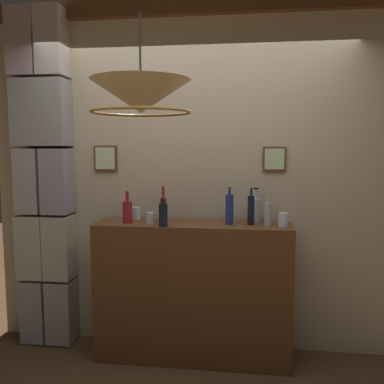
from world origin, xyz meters
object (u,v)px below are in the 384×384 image
liquor_bottle_rye (163,214)px  glass_tumbler_highball (283,220)px  liquor_bottle_scotch (163,209)px  liquor_bottle_whiskey (268,213)px  glass_tumbler_rocks (136,213)px  liquor_bottle_rum (127,211)px  liquor_bottle_sherry (229,209)px  pendant_lamp (141,98)px  liquor_bottle_vodka (251,210)px  glass_tumbler_shot (150,218)px  liquor_bottle_brandy (256,209)px

liquor_bottle_rye → glass_tumbler_highball: 0.90m
liquor_bottle_scotch → liquor_bottle_whiskey: bearing=-1.8°
glass_tumbler_rocks → liquor_bottle_rum: bearing=-98.8°
liquor_bottle_scotch → liquor_bottle_sherry: 0.52m
liquor_bottle_rum → pendant_lamp: 1.17m
liquor_bottle_rum → liquor_bottle_vodka: liquor_bottle_vodka is taller
liquor_bottle_scotch → liquor_bottle_rye: size_ratio=1.27×
liquor_bottle_sherry → glass_tumbler_highball: size_ratio=2.80×
liquor_bottle_scotch → liquor_bottle_vodka: 0.68m
liquor_bottle_vodka → glass_tumbler_highball: (0.24, -0.03, -0.07)m
glass_tumbler_rocks → pendant_lamp: pendant_lamp is taller
liquor_bottle_sherry → glass_tumbler_shot: size_ratio=3.49×
liquor_bottle_scotch → liquor_bottle_whiskey: 0.81m
glass_tumbler_highball → liquor_bottle_brandy: bearing=138.8°
liquor_bottle_rum → liquor_bottle_brandy: (0.99, 0.19, 0.01)m
liquor_bottle_sherry → glass_tumbler_highball: bearing=-3.9°
liquor_bottle_brandy → glass_tumbler_shot: bearing=-168.3°
liquor_bottle_rum → liquor_bottle_whiskey: liquor_bottle_rum is taller
liquor_bottle_scotch → liquor_bottle_sherry: (0.52, -0.02, 0.02)m
liquor_bottle_scotch → pendant_lamp: bearing=-86.2°
liquor_bottle_sherry → glass_tumbler_rocks: (-0.77, 0.12, -0.07)m
liquor_bottle_brandy → glass_tumbler_rocks: 0.97m
liquor_bottle_whiskey → liquor_bottle_rum: bearing=-178.1°
liquor_bottle_sherry → glass_tumbler_shot: bearing=-178.1°
liquor_bottle_rye → glass_tumbler_shot: liquor_bottle_rye is taller
liquor_bottle_brandy → glass_tumbler_rocks: liquor_bottle_brandy is taller
liquor_bottle_sherry → glass_tumbler_rocks: size_ratio=2.80×
liquor_bottle_rum → glass_tumbler_highball: bearing=0.5°
liquor_bottle_whiskey → glass_tumbler_highball: size_ratio=2.23×
liquor_bottle_rum → glass_tumbler_rocks: 0.17m
liquor_bottle_whiskey → glass_tumbler_highball: 0.12m
liquor_bottle_vodka → glass_tumbler_shot: 0.78m
liquor_bottle_scotch → liquor_bottle_vodka: (0.68, -0.02, 0.01)m
liquor_bottle_scotch → liquor_bottle_sherry: liquor_bottle_sherry is taller
liquor_bottle_rum → liquor_bottle_scotch: bearing=12.7°
glass_tumbler_shot → pendant_lamp: pendant_lamp is taller
liquor_bottle_whiskey → glass_tumbler_highball: liquor_bottle_whiskey is taller
liquor_bottle_rye → liquor_bottle_brandy: liquor_bottle_brandy is taller
glass_tumbler_highball → pendant_lamp: bearing=-136.0°
glass_tumbler_highball → pendant_lamp: size_ratio=0.18×
liquor_bottle_brandy → liquor_bottle_vodka: bearing=-105.2°
liquor_bottle_sherry → liquor_bottle_vodka: 0.16m
liquor_bottle_brandy → liquor_bottle_sherry: bearing=-143.7°
liquor_bottle_rye → pendant_lamp: size_ratio=0.40×
liquor_bottle_rye → liquor_bottle_brandy: (0.69, 0.29, 0.01)m
liquor_bottle_sherry → liquor_bottle_brandy: size_ratio=1.06×
liquor_bottle_rum → liquor_bottle_rye: liquor_bottle_rum is taller
liquor_bottle_sherry → pendant_lamp: size_ratio=0.52×
liquor_bottle_rum → liquor_bottle_brandy: size_ratio=0.96×
liquor_bottle_sherry → pendant_lamp: pendant_lamp is taller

